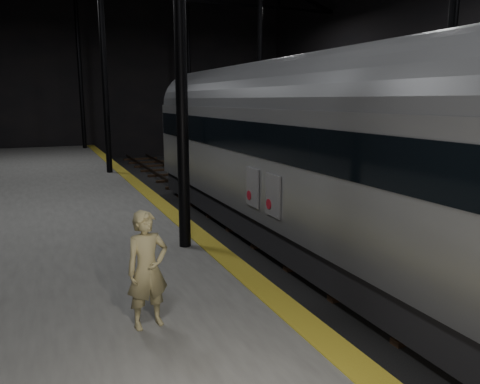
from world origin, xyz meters
TOP-DOWN VIEW (x-y plane):
  - ground at (0.00, 0.00)m, footprint 44.00×44.00m
  - platform_left at (-7.50, 0.00)m, footprint 9.00×43.80m
  - platform_right at (7.50, 0.00)m, footprint 9.00×43.80m
  - tactile_strip at (-3.25, 0.00)m, footprint 0.50×43.80m
  - track at (0.00, 0.00)m, footprint 2.40×43.00m
  - train at (-0.00, -2.83)m, footprint 2.99×20.00m
  - woman at (-5.39, -7.49)m, footprint 0.70×0.52m

SIDE VIEW (x-z plane):
  - ground at x=0.00m, z-range 0.00..0.00m
  - track at x=0.00m, z-range -0.05..0.19m
  - platform_left at x=-7.50m, z-range 0.00..1.00m
  - platform_right at x=7.50m, z-range 0.00..1.00m
  - tactile_strip at x=-3.25m, z-range 1.00..1.01m
  - woman at x=-5.39m, z-range 1.00..2.74m
  - train at x=0.00m, z-range 0.31..5.65m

